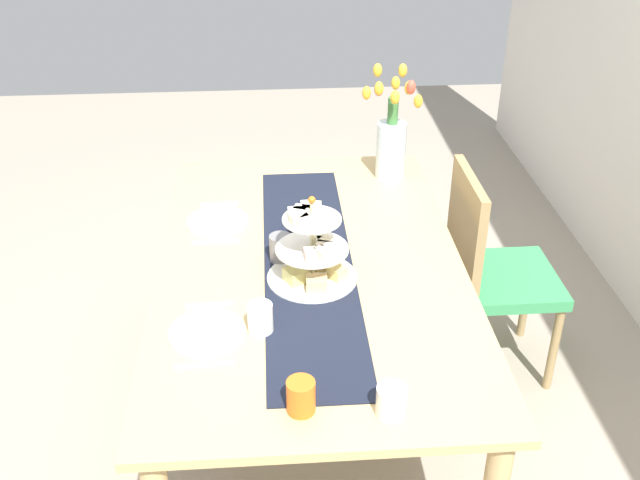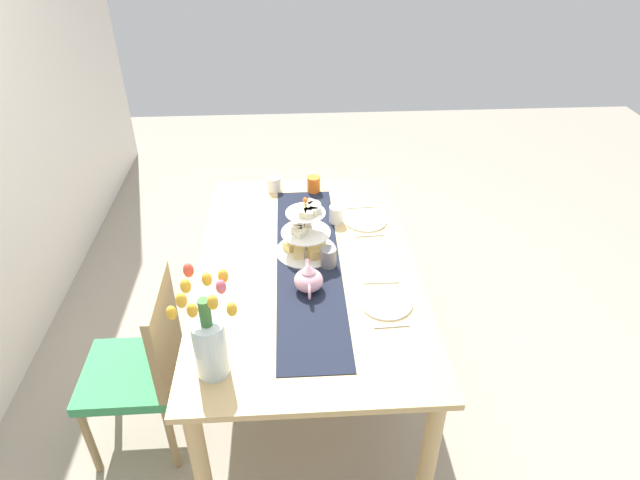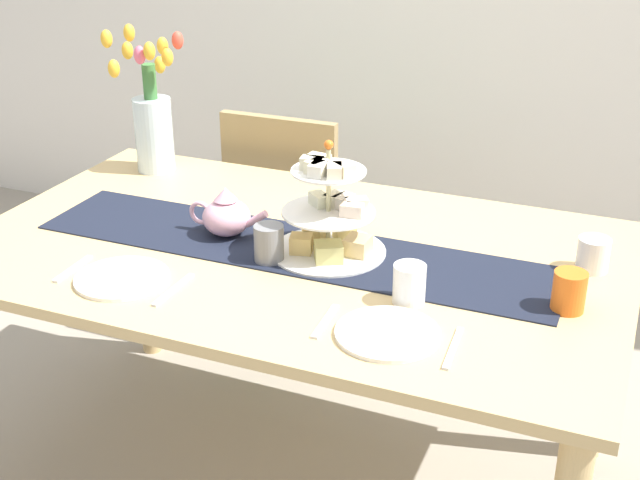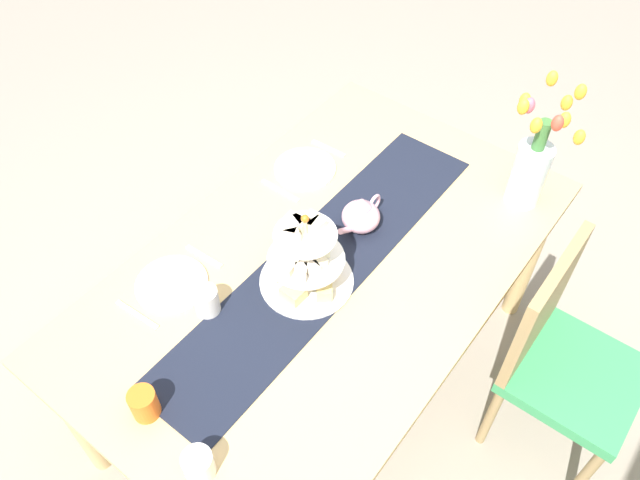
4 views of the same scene
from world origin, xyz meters
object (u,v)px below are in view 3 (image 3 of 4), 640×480
tulip_vase (152,119)px  knife_left (173,290)px  fork_left (73,269)px  dinner_plate_right (388,333)px  knife_right (453,348)px  tiered_cake_stand (330,218)px  cream_jug (593,254)px  dining_table (294,279)px  chair_left (293,217)px  dinner_plate_left (122,278)px  mug_grey (269,243)px  mug_orange (569,291)px  teapot (226,215)px  mug_white_text (409,284)px  fork_right (325,321)px

tulip_vase → knife_left: 0.88m
fork_left → dinner_plate_right: 0.82m
tulip_vase → knife_right: (1.17, -0.71, -0.17)m
tiered_cake_stand → cream_jug: 0.66m
dining_table → fork_left: bearing=-143.9°
chair_left → dinner_plate_left: size_ratio=3.96×
mug_grey → mug_orange: bearing=2.6°
knife_left → dinner_plate_left: bearing=180.0°
dinner_plate_left → dining_table: bearing=47.0°
cream_jug → knife_left: bearing=-151.4°
chair_left → fork_left: (-0.12, -1.08, 0.27)m
tiered_cake_stand → tulip_vase: 0.85m
teapot → tulip_vase: 0.61m
dining_table → mug_white_text: bearing=-24.9°
tiered_cake_stand → fork_right: 0.37m
teapot → knife_left: 0.34m
tiered_cake_stand → fork_left: 0.66m
dinner_plate_left → fork_left: size_ratio=1.53×
tulip_vase → chair_left: bearing=49.6°
fork_left → knife_right: size_ratio=0.88×
dinner_plate_left → tulip_vase: bearing=116.3°
chair_left → knife_left: bearing=-80.8°
chair_left → knife_right: 1.40m
tiered_cake_stand → dinner_plate_right: (0.27, -0.33, -0.10)m
knife_left → knife_right: (0.68, 0.00, 0.00)m
knife_left → mug_orange: (0.88, 0.26, 0.04)m
dining_table → tulip_vase: size_ratio=3.80×
dining_table → chair_left: 0.84m
cream_jug → knife_right: (-0.23, -0.49, -0.04)m
fork_left → knife_right: (0.97, 0.00, 0.00)m
tiered_cake_stand → mug_white_text: 0.32m
mug_grey → cream_jug: bearing=19.1°
teapot → knife_right: teapot is taller
dinner_plate_left → mug_grey: (0.29, 0.23, 0.05)m
cream_jug → mug_white_text: bearing=-138.1°
tiered_cake_stand → fork_right: (0.12, -0.33, -0.10)m
chair_left → dinner_plate_right: (0.71, -1.08, 0.27)m
knife_right → fork_left: bearing=180.0°
dinner_plate_left → knife_left: (0.14, 0.00, -0.00)m
fork_right → mug_grey: 0.34m
tulip_vase → knife_right: bearing=-31.0°
dining_table → teapot: bearing=180.0°
teapot → fork_left: size_ratio=1.59×
tiered_cake_stand → mug_grey: tiered_cake_stand is taller
dining_table → fork_left: (-0.45, -0.33, 0.10)m
fork_left → mug_white_text: size_ratio=1.58×
tiered_cake_stand → mug_grey: (-0.13, -0.10, -0.05)m
fork_right → chair_left: bearing=117.6°
fork_left → tulip_vase: bearing=106.2°
knife_right → dinner_plate_left: bearing=180.0°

